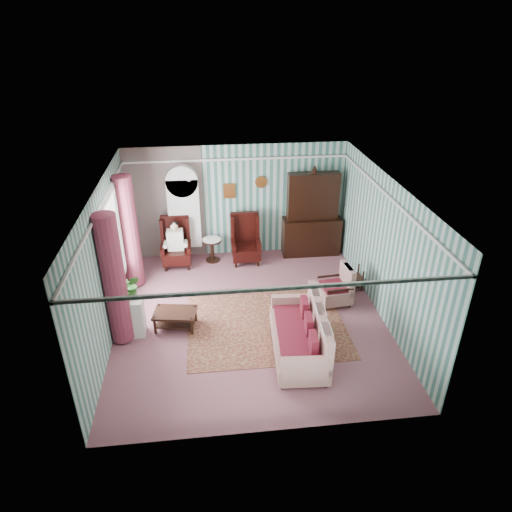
{
  "coord_description": "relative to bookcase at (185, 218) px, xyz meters",
  "views": [
    {
      "loc": [
        -0.79,
        -7.86,
        5.66
      ],
      "look_at": [
        0.2,
        0.6,
        1.13
      ],
      "focal_mm": 32.0,
      "sensor_mm": 36.0,
      "label": 1
    }
  ],
  "objects": [
    {
      "name": "rug",
      "position": [
        1.65,
        -3.14,
        -1.11
      ],
      "size": [
        3.2,
        2.6,
        0.01
      ],
      "primitive_type": "cube",
      "color": "#4E1A20",
      "rests_on": "floor"
    },
    {
      "name": "wingback_right",
      "position": [
        1.5,
        -0.39,
        -0.5
      ],
      "size": [
        0.76,
        0.8,
        1.25
      ],
      "primitive_type": "cube",
      "color": "black",
      "rests_on": "floor"
    },
    {
      "name": "bookcase",
      "position": [
        0.0,
        0.0,
        0.0
      ],
      "size": [
        0.8,
        0.28,
        2.24
      ],
      "primitive_type": "cube",
      "color": "white",
      "rests_on": "floor"
    },
    {
      "name": "potted_plant_c",
      "position": [
        -1.07,
        -3.05,
        -0.13
      ],
      "size": [
        0.25,
        0.25,
        0.38
      ],
      "primitive_type": "imported",
      "rotation": [
        0.0,
        0.0,
        -0.21
      ],
      "color": "#1B571C",
      "rests_on": "plant_stand"
    },
    {
      "name": "floral_armchair",
      "position": [
        3.25,
        -2.49,
        -0.58
      ],
      "size": [
        0.92,
        0.8,
        1.08
      ],
      "primitive_type": "cube",
      "rotation": [
        0.0,
        0.0,
        1.67
      ],
      "color": "#C3B597",
      "rests_on": "floor"
    },
    {
      "name": "round_side_table",
      "position": [
        0.65,
        -0.24,
        -0.82
      ],
      "size": [
        0.5,
        0.5,
        0.6
      ],
      "primitive_type": "cylinder",
      "color": "black",
      "rests_on": "floor"
    },
    {
      "name": "dresser_hutch",
      "position": [
        3.25,
        -0.12,
        0.06
      ],
      "size": [
        1.5,
        0.56,
        2.36
      ],
      "primitive_type": "cube",
      "color": "black",
      "rests_on": "floor"
    },
    {
      "name": "wingback_left",
      "position": [
        -0.25,
        -0.39,
        -0.5
      ],
      "size": [
        0.76,
        0.8,
        1.25
      ],
      "primitive_type": "cube",
      "color": "black",
      "rests_on": "floor"
    },
    {
      "name": "seated_woman",
      "position": [
        -0.25,
        -0.39,
        -0.53
      ],
      "size": [
        0.44,
        0.4,
        1.18
      ],
      "primitive_type": null,
      "color": "silver",
      "rests_on": "floor"
    },
    {
      "name": "coffee_table",
      "position": [
        -0.19,
        -3.01,
        -0.93
      ],
      "size": [
        0.92,
        0.68,
        0.38
      ],
      "primitive_type": "cube",
      "rotation": [
        0.0,
        0.0,
        -0.16
      ],
      "color": "black",
      "rests_on": "floor"
    },
    {
      "name": "potted_plant_b",
      "position": [
        -0.93,
        -3.0,
        -0.09
      ],
      "size": [
        0.27,
        0.22,
        0.46
      ],
      "primitive_type": "imported",
      "rotation": [
        0.0,
        0.0,
        -0.06
      ],
      "color": "#1F591B",
      "rests_on": "plant_stand"
    },
    {
      "name": "potted_plant_a",
      "position": [
        -1.13,
        -3.26,
        -0.12
      ],
      "size": [
        0.38,
        0.33,
        0.41
      ],
      "primitive_type": "imported",
      "rotation": [
        0.0,
        0.0,
        -0.03
      ],
      "color": "#1A541C",
      "rests_on": "plant_stand"
    },
    {
      "name": "nest_table",
      "position": [
        3.82,
        -1.94,
        -0.85
      ],
      "size": [
        0.45,
        0.38,
        0.54
      ],
      "primitive_type": "cube",
      "color": "black",
      "rests_on": "floor"
    },
    {
      "name": "floor",
      "position": [
        1.35,
        -2.84,
        -1.12
      ],
      "size": [
        6.0,
        6.0,
        0.0
      ],
      "primitive_type": "plane",
      "color": "#7F4A59",
      "rests_on": "ground"
    },
    {
      "name": "sofa",
      "position": [
        2.11,
        -4.1,
        -0.61
      ],
      "size": [
        1.2,
        2.1,
        1.02
      ],
      "primitive_type": "cube",
      "rotation": [
        0.0,
        0.0,
        1.51
      ],
      "color": "#B6AF8D",
      "rests_on": "floor"
    },
    {
      "name": "plant_stand",
      "position": [
        -1.05,
        -3.14,
        -0.72
      ],
      "size": [
        0.55,
        0.35,
        0.8
      ],
      "primitive_type": "cube",
      "color": "silver",
      "rests_on": "floor"
    },
    {
      "name": "room_shell",
      "position": [
        0.73,
        -2.66,
        0.89
      ],
      "size": [
        5.53,
        6.02,
        2.91
      ],
      "color": "#3A6A60",
      "rests_on": "ground"
    }
  ]
}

